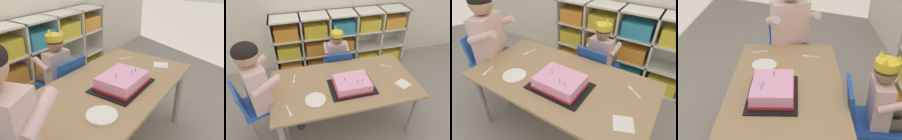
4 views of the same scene
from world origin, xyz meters
TOP-DOWN VIEW (x-y plane):
  - ground at (0.00, 0.00)m, footprint 16.00×16.00m
  - storage_cubby_shelf at (0.22, 1.07)m, footprint 1.91×0.30m
  - activity_table at (0.00, 0.00)m, footprint 1.36×0.73m
  - classroom_chair_blue at (0.07, 0.51)m, footprint 0.33×0.38m
  - child_with_crown at (0.07, 0.62)m, footprint 0.31×0.31m
  - classroom_chair_adult_side at (-0.82, -0.01)m, footprint 0.44×0.41m
  - adult_helper_seated at (-0.72, 0.03)m, footprint 0.49×0.47m
  - birthday_cake_on_tray at (0.05, -0.08)m, footprint 0.42×0.30m
  - paper_plate_stack at (-0.31, -0.17)m, footprint 0.18×0.18m
  - paper_napkin_square at (0.53, -0.15)m, footprint 0.15×0.15m
  - fork_near_cake_tray at (0.50, 0.15)m, footprint 0.11×0.09m
  - fork_by_napkin at (-0.46, 0.17)m, footprint 0.04×0.13m
  - fork_near_child_seat at (-0.53, -0.23)m, footprint 0.05×0.13m

SIDE VIEW (x-z plane):
  - ground at x=0.00m, z-range 0.00..0.00m
  - classroom_chair_blue at x=0.07m, z-range 0.06..0.70m
  - storage_cubby_shelf at x=0.22m, z-range -0.03..0.81m
  - classroom_chair_adult_side at x=-0.82m, z-range 0.10..0.82m
  - activity_table at x=0.00m, z-range 0.21..0.76m
  - child_with_crown at x=0.07m, z-range 0.11..0.95m
  - paper_napkin_square at x=0.53m, z-range 0.56..0.56m
  - fork_near_cake_tray at x=0.50m, z-range 0.56..0.56m
  - fork_near_child_seat at x=-0.53m, z-range 0.56..0.56m
  - fork_by_napkin at x=-0.46m, z-range 0.56..0.56m
  - paper_plate_stack at x=-0.31m, z-range 0.56..0.57m
  - birthday_cake_on_tray at x=0.05m, z-range 0.53..0.66m
  - adult_helper_seated at x=-0.72m, z-range 0.14..1.22m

